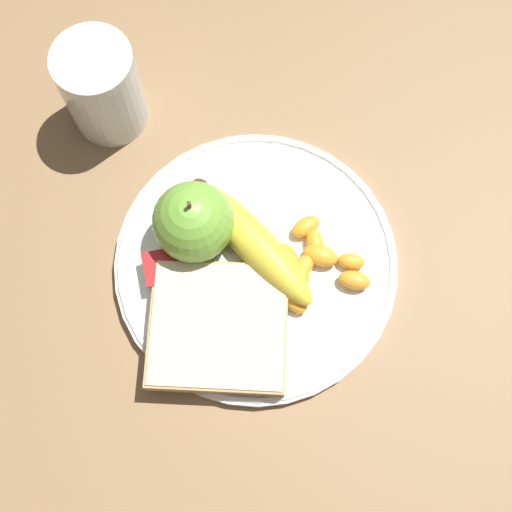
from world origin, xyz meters
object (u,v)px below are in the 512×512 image
at_px(bread_slice, 218,327).
at_px(fork, 250,247).
at_px(juice_glass, 103,90).
at_px(jam_packet, 167,269).
at_px(banana, 248,241).
at_px(plate, 256,264).
at_px(apple, 193,222).

xyz_separation_m(bread_slice, fork, (-0.04, -0.07, -0.01)).
distance_m(juice_glass, jam_packet, 0.19).
xyz_separation_m(banana, bread_slice, (0.04, 0.07, -0.01)).
xyz_separation_m(plate, fork, (0.00, -0.02, 0.01)).
distance_m(banana, fork, 0.02).
relative_size(apple, banana, 0.54).
xyz_separation_m(juice_glass, jam_packet, (-0.03, 0.18, -0.03)).
height_order(juice_glass, fork, juice_glass).
xyz_separation_m(apple, banana, (-0.05, 0.02, -0.02)).
xyz_separation_m(plate, juice_glass, (0.11, -0.19, 0.04)).
bearing_deg(bread_slice, fork, -121.78).
bearing_deg(bread_slice, juice_glass, -75.51).
distance_m(plate, jam_packet, 0.08).
bearing_deg(fork, banana, -42.19).
relative_size(apple, fork, 0.50).
bearing_deg(jam_packet, fork, -174.39).
relative_size(plate, fork, 1.58).
distance_m(apple, jam_packet, 0.05).
relative_size(juice_glass, jam_packet, 2.54).
height_order(apple, fork, apple).
distance_m(plate, apple, 0.08).
bearing_deg(jam_packet, bread_slice, 119.51).
bearing_deg(jam_packet, apple, -137.22).
height_order(juice_glass, banana, juice_glass).
relative_size(juice_glass, fork, 0.61).
height_order(apple, bread_slice, apple).
relative_size(plate, bread_slice, 1.79).
relative_size(apple, jam_packet, 2.07).
bearing_deg(juice_glass, plate, 120.10).
bearing_deg(banana, bread_slice, 59.36).
bearing_deg(jam_packet, plate, 174.53).
xyz_separation_m(plate, banana, (0.00, -0.02, 0.02)).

